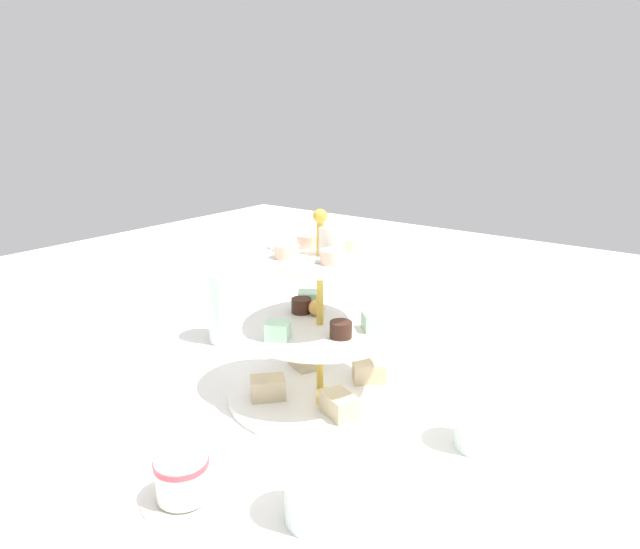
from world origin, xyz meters
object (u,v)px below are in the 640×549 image
water_glass_mid_back (480,417)px  water_glass_tall_right (227,306)px  water_glass_short_left (315,486)px  butter_knife_left (430,332)px  butter_knife_right (95,417)px  tiered_serving_stand (320,340)px  teacup_with_saucer (182,481)px

water_glass_mid_back → water_glass_tall_right: bearing=174.1°
water_glass_short_left → butter_knife_left: size_ratio=0.47×
butter_knife_right → water_glass_mid_back: water_glass_mid_back is taller
tiered_serving_stand → water_glass_mid_back: 0.24m
tiered_serving_stand → teacup_with_saucer: (0.02, -0.28, -0.06)m
water_glass_tall_right → butter_knife_right: (0.05, -0.30, -0.06)m
water_glass_short_left → teacup_with_saucer: (-0.13, -0.06, -0.02)m
teacup_with_saucer → butter_knife_right: (-0.23, 0.04, -0.02)m
tiered_serving_stand → butter_knife_right: 0.33m
tiered_serving_stand → water_glass_tall_right: bearing=166.0°
water_glass_short_left → butter_knife_left: (-0.13, 0.53, -0.04)m
butter_knife_left → water_glass_mid_back: size_ratio=2.11×
teacup_with_saucer → tiered_serving_stand: bearing=94.7°
butter_knife_right → tiered_serving_stand: bearing=85.2°
butter_knife_right → water_glass_tall_right: bearing=135.7°
teacup_with_saucer → butter_knife_right: bearing=170.2°
water_glass_tall_right → water_glass_short_left: bearing=-34.1°
tiered_serving_stand → butter_knife_right: bearing=-131.1°
water_glass_short_left → water_glass_mid_back: bearing=70.0°
water_glass_tall_right → teacup_with_saucer: 0.44m
water_glass_tall_right → water_glass_mid_back: 0.50m
tiered_serving_stand → water_glass_mid_back: size_ratio=3.43×
butter_knife_left → tiered_serving_stand: bearing=92.3°
tiered_serving_stand → water_glass_short_left: bearing=-54.3°
teacup_with_saucer → butter_knife_left: size_ratio=0.53×
tiered_serving_stand → water_glass_short_left: (0.15, -0.21, -0.05)m
tiered_serving_stand → butter_knife_right: (-0.21, -0.24, -0.08)m
butter_knife_left → teacup_with_saucer: bearing=96.4°
water_glass_tall_right → water_glass_mid_back: (0.49, -0.05, -0.02)m
butter_knife_left → butter_knife_right: (-0.23, -0.55, 0.00)m
teacup_with_saucer → water_glass_mid_back: size_ratio=1.11×
water_glass_mid_back → tiered_serving_stand: bearing=-176.9°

